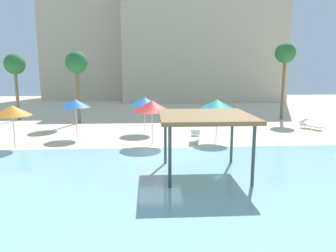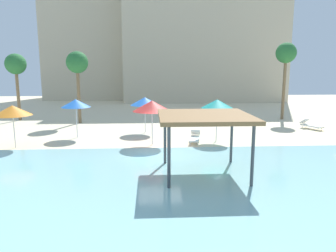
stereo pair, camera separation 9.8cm
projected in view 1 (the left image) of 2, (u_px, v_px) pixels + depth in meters
name	position (u px, v px, depth m)	size (l,w,h in m)	color
ground_plane	(160.00, 155.00, 18.12)	(80.00, 80.00, 0.00)	beige
lagoon_water	(165.00, 189.00, 12.97)	(44.00, 13.50, 0.04)	#8CC6CC
shade_pavilion	(205.00, 118.00, 14.36)	(4.12, 4.12, 2.81)	#42474C
beach_umbrella_red_1	(152.00, 106.00, 20.12)	(2.46, 2.46, 2.85)	silver
beach_umbrella_teal_2	(217.00, 104.00, 21.13)	(2.10, 2.10, 2.83)	silver
beach_umbrella_orange_3	(12.00, 111.00, 19.28)	(2.27, 2.27, 2.65)	silver
beach_umbrella_blue_4	(145.00, 101.00, 24.02)	(2.19, 2.19, 2.70)	silver
beach_umbrella_blue_5	(75.00, 103.00, 22.26)	(2.03, 2.03, 2.72)	silver
lounge_chair_0	(195.00, 137.00, 21.21)	(0.99, 1.98, 0.74)	white
lounge_chair_2	(309.00, 125.00, 25.93)	(1.39, 1.96, 0.74)	white
palm_tree_0	(285.00, 55.00, 29.73)	(1.90, 1.90, 7.21)	brown
palm_tree_1	(77.00, 64.00, 27.78)	(1.90, 1.90, 6.31)	brown
palm_tree_2	(15.00, 66.00, 29.29)	(1.90, 1.90, 6.19)	brown
hotel_block_0	(110.00, 30.00, 51.48)	(19.90, 10.19, 21.99)	beige
hotel_block_1	(201.00, 37.00, 47.89)	(23.22, 9.86, 18.95)	beige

